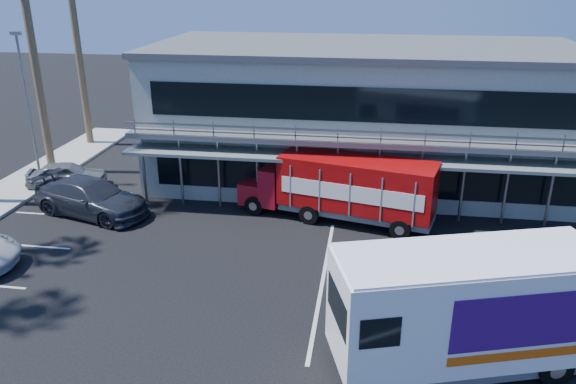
# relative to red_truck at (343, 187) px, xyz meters

# --- Properties ---
(ground) EXTENTS (120.00, 120.00, 0.00)m
(ground) POSITION_rel_red_truck_xyz_m (-2.39, -8.65, -1.68)
(ground) COLOR black
(ground) RESTS_ON ground
(building) EXTENTS (22.40, 12.00, 7.30)m
(building) POSITION_rel_red_truck_xyz_m (0.61, 6.29, 1.98)
(building) COLOR gray
(building) RESTS_ON ground
(light_pole_far) EXTENTS (0.50, 0.25, 8.09)m
(light_pole_far) POSITION_rel_red_truck_xyz_m (-16.59, 2.35, 2.82)
(light_pole_far) COLOR gray
(light_pole_far) RESTS_ON ground
(red_truck) EXTENTS (9.34, 4.21, 3.06)m
(red_truck) POSITION_rel_red_truck_xyz_m (0.00, 0.00, 0.00)
(red_truck) COLOR maroon
(red_truck) RESTS_ON ground
(white_van) EXTENTS (7.99, 4.71, 3.69)m
(white_van) POSITION_rel_red_truck_xyz_m (4.05, -9.91, 0.28)
(white_van) COLOR white
(white_van) RESTS_ON ground
(parked_car_d) EXTENTS (6.27, 3.92, 1.69)m
(parked_car_d) POSITION_rel_red_truck_xyz_m (-11.89, -1.05, -0.83)
(parked_car_d) COLOR #272A34
(parked_car_d) RESTS_ON ground
(parked_car_e) EXTENTS (4.37, 2.70, 1.39)m
(parked_car_e) POSITION_rel_red_truck_xyz_m (-14.89, 2.15, -0.98)
(parked_car_e) COLOR slate
(parked_car_e) RESTS_ON ground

